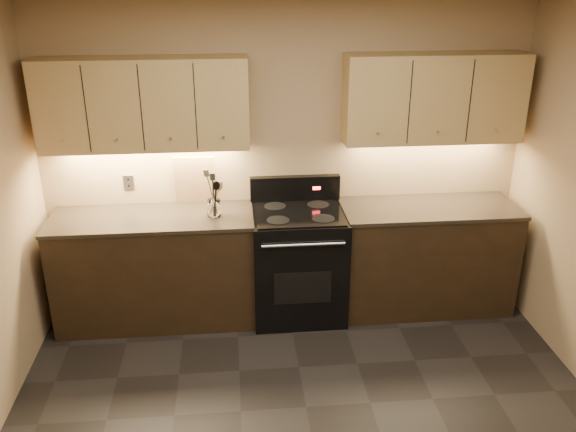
% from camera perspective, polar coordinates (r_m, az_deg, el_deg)
% --- Properties ---
extents(ceiling, '(4.00, 4.00, 0.00)m').
position_cam_1_polar(ceiling, '(2.89, 3.46, 18.56)').
color(ceiling, silver).
rests_on(ceiling, wall_back).
extents(wall_back, '(4.00, 0.04, 2.60)m').
position_cam_1_polar(wall_back, '(5.10, -0.28, 5.55)').
color(wall_back, '#99825A').
rests_on(wall_back, ground).
extents(counter_left, '(1.62, 0.62, 0.93)m').
position_cam_1_polar(counter_left, '(5.16, -12.24, -4.80)').
color(counter_left, black).
rests_on(counter_left, ground).
extents(counter_right, '(1.46, 0.62, 0.93)m').
position_cam_1_polar(counter_right, '(5.37, 12.71, -3.72)').
color(counter_right, black).
rests_on(counter_right, ground).
extents(stove, '(0.76, 0.68, 1.14)m').
position_cam_1_polar(stove, '(5.12, 0.96, -4.29)').
color(stove, black).
rests_on(stove, ground).
extents(upper_cab_left, '(1.60, 0.30, 0.70)m').
position_cam_1_polar(upper_cab_left, '(4.85, -13.37, 10.16)').
color(upper_cab_left, tan).
rests_on(upper_cab_left, wall_back).
extents(upper_cab_right, '(1.44, 0.30, 0.70)m').
position_cam_1_polar(upper_cab_right, '(5.07, 13.51, 10.68)').
color(upper_cab_right, tan).
rests_on(upper_cab_right, wall_back).
extents(outlet_plate, '(0.08, 0.01, 0.12)m').
position_cam_1_polar(outlet_plate, '(5.20, -14.69, 3.06)').
color(outlet_plate, '#B2B5BA').
rests_on(outlet_plate, wall_back).
extents(utensil_crock, '(0.12, 0.12, 0.13)m').
position_cam_1_polar(utensil_crock, '(4.88, -6.95, 0.69)').
color(utensil_crock, white).
rests_on(utensil_crock, counter_left).
extents(cutting_board, '(0.34, 0.10, 0.42)m').
position_cam_1_polar(cutting_board, '(5.10, -8.73, 3.36)').
color(cutting_board, '#DCB476').
rests_on(cutting_board, counter_left).
extents(wooden_spoon, '(0.15, 0.08, 0.28)m').
position_cam_1_polar(wooden_spoon, '(4.82, -7.39, 1.65)').
color(wooden_spoon, '#DCB476').
rests_on(wooden_spoon, utensil_crock).
extents(black_spoon, '(0.09, 0.17, 0.32)m').
position_cam_1_polar(black_spoon, '(4.85, -7.00, 2.02)').
color(black_spoon, black).
rests_on(black_spoon, utensil_crock).
extents(black_turner, '(0.11, 0.19, 0.35)m').
position_cam_1_polar(black_turner, '(4.82, -6.98, 1.97)').
color(black_turner, black).
rests_on(black_turner, utensil_crock).
extents(steel_spatula, '(0.18, 0.12, 0.40)m').
position_cam_1_polar(steel_spatula, '(4.82, -6.77, 2.32)').
color(steel_spatula, silver).
rests_on(steel_spatula, utensil_crock).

